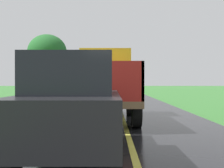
% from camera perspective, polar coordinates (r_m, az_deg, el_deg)
% --- Properties ---
extents(banana_truck_near, '(2.38, 5.82, 2.80)m').
position_cam_1_polar(banana_truck_near, '(11.43, -1.43, 0.23)').
color(banana_truck_near, '#2D2D30').
rests_on(banana_truck_near, road_surface).
extents(banana_truck_far, '(2.38, 5.81, 2.80)m').
position_cam_1_polar(banana_truck_far, '(21.79, -1.42, 0.35)').
color(banana_truck_far, '#2D2D30').
rests_on(banana_truck_far, road_surface).
extents(roadside_tree_mid_right, '(3.01, 3.01, 5.17)m').
position_cam_1_polar(roadside_tree_mid_right, '(22.96, -12.79, 6.18)').
color(roadside_tree_mid_right, '#4C3823').
rests_on(roadside_tree_mid_right, ground).
extents(following_car, '(1.74, 4.10, 1.92)m').
position_cam_1_polar(following_car, '(5.51, -7.63, -4.22)').
color(following_car, black).
rests_on(following_car, road_surface).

